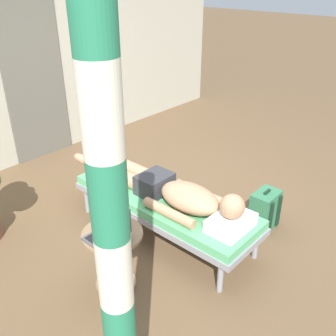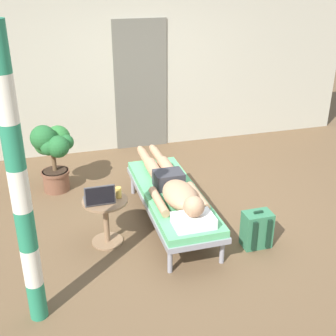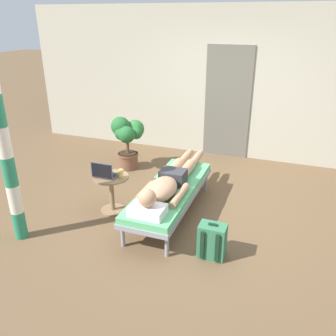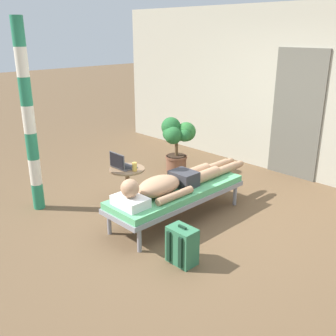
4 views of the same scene
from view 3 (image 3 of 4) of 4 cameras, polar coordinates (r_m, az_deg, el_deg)
name	(u,v)px [view 3 (image 3 of 4)]	position (r m, az deg, el deg)	size (l,w,h in m)	color
ground_plane	(189,211)	(4.91, 3.43, -7.03)	(40.00, 40.00, 0.00)	brown
house_wall_back	(218,83)	(6.72, 8.07, 13.51)	(7.60, 0.20, 2.70)	#B2AD99
house_door_panel	(227,103)	(6.63, 9.64, 10.37)	(0.84, 0.03, 2.04)	#625F54
lounge_chair	(170,192)	(4.66, 0.34, -3.90)	(0.65, 1.93, 0.42)	gray
person_reclining	(168,182)	(4.52, 0.03, -2.37)	(0.53, 2.17, 0.32)	white
side_table	(112,187)	(4.81, -9.17, -3.14)	(0.48, 0.48, 0.52)	#8C6B4C
laptop	(105,173)	(4.71, -10.29, -0.82)	(0.31, 0.24, 0.23)	#4C4C51
drink_glass	(121,174)	(4.66, -7.67, -0.90)	(0.06, 0.06, 0.12)	gold
backpack	(212,241)	(4.00, 7.19, -11.68)	(0.30, 0.26, 0.42)	#33724C
potted_plant	(127,137)	(6.09, -6.63, 5.01)	(0.54, 0.60, 0.93)	brown
porch_post	(4,142)	(4.22, -25.17, 3.82)	(0.15, 0.15, 2.45)	#267F59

